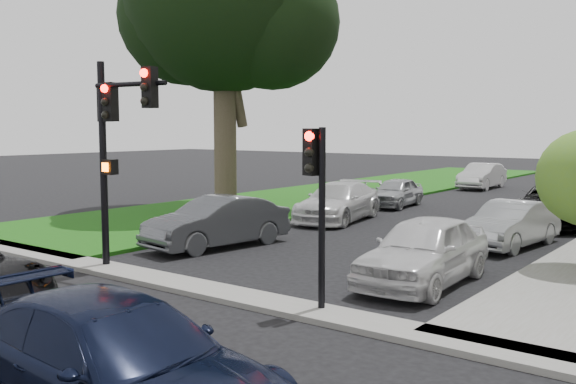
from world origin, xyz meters
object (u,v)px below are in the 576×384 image
Objects in this scene: traffic_signal_secondary at (316,184)px; car_parked_6 at (338,202)px; car_parked_9 at (482,176)px; traffic_signal_main at (114,127)px; car_parked_2 at (553,205)px; car_cross_far at (116,363)px; car_parked_0 at (424,250)px; car_parked_5 at (217,222)px; car_parked_7 at (396,192)px; car_parked_1 at (511,224)px.

traffic_signal_secondary is 0.71× the size of car_parked_6.
traffic_signal_main is at bearing -90.19° from car_parked_9.
car_parked_9 is at bearing 114.00° from car_parked_2.
traffic_signal_main is 0.95× the size of car_parked_2.
traffic_signal_main is 6.29m from traffic_signal_secondary.
car_cross_far is 0.96× the size of car_parked_2.
car_cross_far is at bearing -91.94° from car_parked_0.
car_parked_2 is 1.19× the size of car_parked_5.
car_parked_6 is (-7.06, -3.82, -0.02)m from car_parked_2.
car_parked_7 is 0.86× the size of car_parked_9.
car_parked_2 is at bearing -18.02° from car_parked_7.
car_parked_0 is 1.00× the size of car_parked_5.
car_parked_6 is at bearing 99.36° from car_parked_5.
car_parked_5 is at bearing 148.31° from traffic_signal_secondary.
car_cross_far is 20.13m from car_parked_2.
car_parked_7 is (-6.72, 16.27, -1.88)m from traffic_signal_secondary.
car_parked_2 is (6.83, 14.65, -2.88)m from traffic_signal_main.
car_parked_6 is (-7.18, 16.30, -0.03)m from car_cross_far.
traffic_signal_main is 1.13× the size of car_parked_0.
car_parked_5 is (-7.04, 0.51, -0.03)m from car_parked_0.
car_parked_1 is at bearing -48.66° from car_parked_7.
traffic_signal_main is 9.30m from car_cross_far.
car_parked_9 is at bearing 91.15° from traffic_signal_main.
car_parked_0 is at bearing -55.82° from car_parked_6.
car_parked_0 is at bearing 4.71° from car_parked_5.
car_parked_6 is (-6.41, 10.87, -1.80)m from traffic_signal_secondary.
traffic_signal_main reaches higher than car_parked_7.
traffic_signal_main is 11.99m from car_parked_1.
car_parked_2 is at bearing 87.91° from car_parked_0.
traffic_signal_main is 1.35× the size of car_parked_7.
traffic_signal_main is 1.45× the size of traffic_signal_secondary.
car_parked_1 is (6.98, 9.29, -2.95)m from traffic_signal_main.
car_parked_5 is 0.91× the size of car_parked_6.
car_parked_9 is (-6.74, 27.34, -1.79)m from traffic_signal_secondary.
car_parked_6 is 5.41m from car_parked_7.
car_cross_far is at bearing -43.93° from car_parked_5.
car_parked_9 reaches higher than car_parked_7.
car_parked_1 is at bearing -21.52° from car_parked_6.
car_parked_2 reaches higher than car_parked_5.
car_parked_6 is (-0.07, 6.95, -0.02)m from car_parked_5.
car_parked_0 reaches higher than car_parked_9.
car_parked_9 is at bearing 104.91° from car_parked_0.
car_parked_5 is at bearing 39.47° from car_cross_far.
traffic_signal_main is at bearing -156.27° from car_parked_0.
traffic_signal_secondary reaches higher than car_parked_5.
car_parked_9 is at bearing 81.68° from car_parked_6.
traffic_signal_secondary is 0.78× the size of car_parked_0.
car_cross_far is 1.16× the size of car_parked_9.
car_cross_far is (0.76, -5.43, -1.77)m from traffic_signal_secondary.
car_parked_9 is (-0.55, 27.29, -2.90)m from traffic_signal_main.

